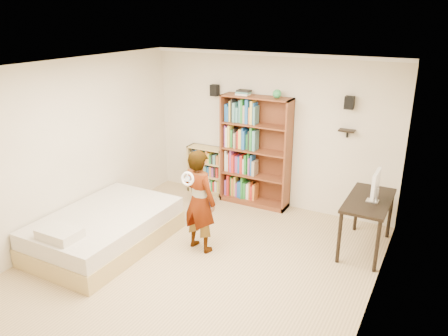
# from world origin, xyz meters

# --- Properties ---
(ground) EXTENTS (4.50, 5.00, 0.01)m
(ground) POSITION_xyz_m (0.00, 0.00, 0.00)
(ground) COLOR tan
(ground) RESTS_ON ground
(room_shell) EXTENTS (4.52, 5.02, 2.71)m
(room_shell) POSITION_xyz_m (0.00, 0.00, 1.76)
(room_shell) COLOR beige
(room_shell) RESTS_ON ground
(crown_molding) EXTENTS (4.50, 5.00, 0.06)m
(crown_molding) POSITION_xyz_m (0.00, 0.00, 2.67)
(crown_molding) COLOR white
(crown_molding) RESTS_ON room_shell
(speaker_left) EXTENTS (0.14, 0.12, 0.20)m
(speaker_left) POSITION_xyz_m (-1.05, 2.40, 2.00)
(speaker_left) COLOR black
(speaker_left) RESTS_ON room_shell
(speaker_right) EXTENTS (0.14, 0.12, 0.20)m
(speaker_right) POSITION_xyz_m (1.35, 2.40, 2.00)
(speaker_right) COLOR black
(speaker_right) RESTS_ON room_shell
(wall_shelf) EXTENTS (0.25, 0.16, 0.02)m
(wall_shelf) POSITION_xyz_m (1.35, 2.41, 1.55)
(wall_shelf) COLOR black
(wall_shelf) RESTS_ON room_shell
(tall_bookshelf) EXTENTS (1.25, 0.36, 1.98)m
(tall_bookshelf) POSITION_xyz_m (-0.18, 2.32, 0.99)
(tall_bookshelf) COLOR brown
(tall_bookshelf) RESTS_ON ground
(low_bookshelf) EXTENTS (0.73, 0.27, 0.92)m
(low_bookshelf) POSITION_xyz_m (-1.22, 2.36, 0.46)
(low_bookshelf) COLOR tan
(low_bookshelf) RESTS_ON ground
(computer_desk) EXTENTS (0.59, 1.18, 0.81)m
(computer_desk) POSITION_xyz_m (1.93, 1.58, 0.40)
(computer_desk) COLOR black
(computer_desk) RESTS_ON ground
(imac) EXTENTS (0.11, 0.45, 0.45)m
(imac) POSITION_xyz_m (1.99, 1.52, 1.03)
(imac) COLOR white
(imac) RESTS_ON computer_desk
(daybed) EXTENTS (1.42, 2.18, 0.64)m
(daybed) POSITION_xyz_m (-1.52, -0.13, 0.32)
(daybed) COLOR beige
(daybed) RESTS_ON ground
(person) EXTENTS (0.62, 0.47, 1.54)m
(person) POSITION_xyz_m (-0.22, 0.45, 0.77)
(person) COLOR black
(person) RESTS_ON ground
(wii_wheel) EXTENTS (0.20, 0.08, 0.20)m
(wii_wheel) POSITION_xyz_m (-0.22, 0.16, 1.21)
(wii_wheel) COLOR white
(wii_wheel) RESTS_ON person
(navy_bag) EXTENTS (0.40, 0.32, 0.47)m
(navy_bag) POSITION_xyz_m (-0.98, 1.76, 0.23)
(navy_bag) COLOR black
(navy_bag) RESTS_ON ground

